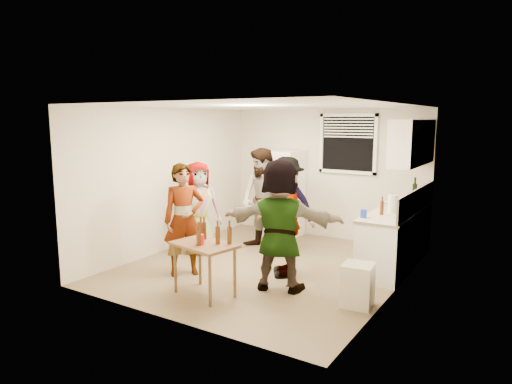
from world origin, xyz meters
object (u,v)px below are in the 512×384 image
Objects in this scene: guest_grey at (200,253)px; guest_black at (286,275)px; wine_bottle at (414,202)px; guest_stripe at (185,274)px; guest_orange at (279,289)px; serving_table at (205,295)px; refrigerator at (283,193)px; trash_bin at (358,287)px; blue_cup at (363,218)px; guest_back_right at (286,253)px; beer_bottle_counter at (382,215)px; red_cup at (200,244)px; guest_back_left at (263,250)px; beer_bottle_table at (201,240)px; kettle at (396,208)px.

guest_black is at bearing -60.73° from guest_grey.
wine_bottle is at bearing -22.13° from guest_grey.
guest_stripe is 1.52m from guest_orange.
guest_black is at bearing -120.82° from wine_bottle.
wine_bottle reaches higher than serving_table.
refrigerator reaches higher than trash_bin.
trash_bin reaches higher than guest_stripe.
blue_cup is at bearing -22.60° from guest_stripe.
wine_bottle reaches higher than guest_back_right.
guest_orange is at bearing -179.15° from trash_bin.
guest_back_right reaches higher than guest_stripe.
refrigerator is 8.27× the size of beer_bottle_counter.
guest_grey is 2.16m from guest_orange.
guest_grey is at bearing -168.22° from beer_bottle_counter.
blue_cup is 0.07× the size of guest_orange.
red_cup is 0.07× the size of guest_orange.
guest_back_left is at bearing -79.16° from refrigerator.
blue_cup is at bearing -48.86° from guest_grey.
guest_orange is (0.74, 0.71, 0.00)m from serving_table.
guest_back_left is (-1.98, 0.46, -0.90)m from blue_cup.
beer_bottle_counter reaches higher than beer_bottle_table.
wine_bottle is 1.37m from beer_bottle_counter.
refrigerator is 3.15× the size of trash_bin.
beer_bottle_table is 1.27m from guest_orange.
refrigerator reaches higher than guest_back_left.
red_cup reaches higher than trash_bin.
blue_cup is at bearing 48.61° from serving_table.
refrigerator is 2.04× the size of serving_table.
guest_back_left is 0.45m from guest_back_right.
trash_bin is at bearing -18.91° from guest_back_left.
refrigerator is at bearing 144.39° from blue_cup.
wine_bottle is at bearing -2.61° from guest_stripe.
trash_bin is (2.49, -2.59, -0.60)m from refrigerator.
red_cup is at bearing -65.10° from guest_back_left.
refrigerator is at bearing -77.28° from guest_orange.
kettle is 2.07m from guest_black.
trash_bin is 0.32× the size of guest_back_right.
wine_bottle is 0.20× the size of guest_grey.
guest_grey is 1.11m from guest_stripe.
beer_bottle_counter reaches higher than guest_orange.
guest_grey is at bearing -160.64° from kettle.
beer_bottle_counter is at bearing 46.71° from beer_bottle_table.
refrigerator is 1.02× the size of guest_stripe.
blue_cup is at bearing -18.75° from guest_back_right.
guest_back_right reaches higher than guest_grey.
wine_bottle reaches higher than trash_bin.
guest_back_left is 1.14× the size of guest_black.
red_cup is 2.11m from guest_grey.
kettle reaches higher than trash_bin.
guest_stripe is 0.92× the size of guest_back_left.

